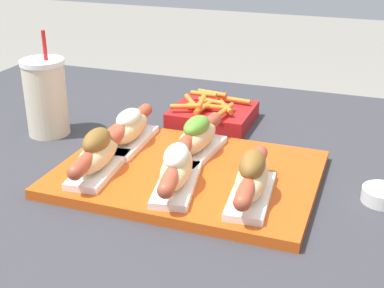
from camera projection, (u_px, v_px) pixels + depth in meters
The scene contains 9 objects.
serving_tray at pixel (188, 174), 0.94m from camera, with size 0.45×0.33×0.02m.
hot_dog_0 at pixel (98, 153), 0.92m from camera, with size 0.08×0.20×0.08m.
hot_dog_1 at pixel (177, 168), 0.86m from camera, with size 0.09×0.20×0.07m.
hot_dog_2 at pixel (252, 178), 0.83m from camera, with size 0.07×0.20×0.08m.
hot_dog_3 at pixel (129, 128), 1.03m from camera, with size 0.07×0.20×0.07m.
hot_dog_4 at pixel (197, 138), 0.98m from camera, with size 0.07×0.20×0.07m.
sauce_bowl at pixel (383, 195), 0.87m from camera, with size 0.07×0.07×0.02m.
drink_cup at pixel (46, 97), 1.11m from camera, with size 0.09×0.09×0.22m.
fries_basket at pixel (213, 114), 1.19m from camera, with size 0.17×0.16×0.06m.
Camera 1 is at (0.34, -0.77, 1.19)m, focal length 50.00 mm.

